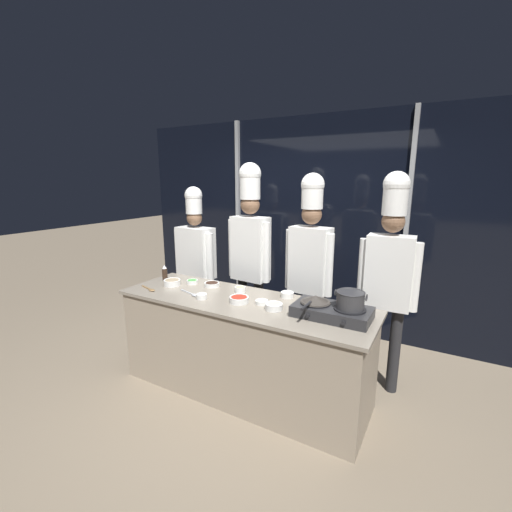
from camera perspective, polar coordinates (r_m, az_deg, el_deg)
name	(u,v)px	position (r m, az deg, el deg)	size (l,w,h in m)	color
ground_plane	(243,390)	(3.46, -2.19, -21.37)	(24.00, 24.00, 0.00)	#7F705B
window_wall_back	(313,226)	(4.47, 9.47, 5.01)	(5.23, 0.09, 2.70)	black
demo_counter	(243,346)	(3.23, -2.26, -14.78)	(2.33, 0.73, 0.89)	gray
portable_stove	(332,311)	(2.74, 12.53, -8.99)	(0.59, 0.33, 0.10)	#28282B
frying_pan	(315,299)	(2.75, 9.86, -7.10)	(0.24, 0.41, 0.05)	#38332D
stock_pot	(350,300)	(2.66, 15.46, -7.02)	(0.24, 0.21, 0.13)	#333335
squeeze_bottle_soy	(165,273)	(3.73, -14.97, -2.75)	(0.05, 0.05, 0.16)	#332319
prep_bowl_noodles	(262,302)	(2.95, 0.99, -7.61)	(0.11, 0.11, 0.03)	white
prep_bowl_ginger	(240,289)	(3.26, -2.66, -5.48)	(0.11, 0.11, 0.05)	white
prep_bowl_chili_flakes	(239,299)	(2.98, -2.84, -7.18)	(0.17, 0.17, 0.05)	white
prep_bowl_garlic	(287,294)	(3.12, 5.23, -6.37)	(0.12, 0.12, 0.05)	white
prep_bowl_chicken	(274,306)	(2.83, 2.99, -8.31)	(0.15, 0.15, 0.05)	white
prep_bowl_mushrooms	(172,282)	(3.54, -13.80, -4.23)	(0.17, 0.17, 0.06)	white
prep_bowl_scallions	(192,281)	(3.56, -10.57, -4.19)	(0.12, 0.12, 0.04)	white
prep_bowl_bean_sprouts	(202,296)	(3.11, -9.05, -6.59)	(0.10, 0.10, 0.05)	white
prep_bowl_soy_glaze	(212,284)	(3.44, -7.37, -4.66)	(0.15, 0.15, 0.04)	white
serving_spoon_slotted	(193,294)	(3.22, -10.42, -6.29)	(0.28, 0.11, 0.02)	#B2B5BA
serving_spoon_solid	(150,289)	(3.46, -17.23, -5.33)	(0.24, 0.10, 0.02)	olive
chef_head	(196,254)	(4.19, -10.03, 0.34)	(0.59, 0.27, 1.85)	#232326
chef_sous	(250,243)	(3.69, -0.98, 2.14)	(0.53, 0.25, 2.10)	#232326
chef_line	(310,256)	(3.42, 9.00, -0.01)	(0.51, 0.26, 2.00)	#2D3856
chef_pastry	(389,266)	(3.22, 21.32, -1.63)	(0.52, 0.22, 2.01)	#232326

